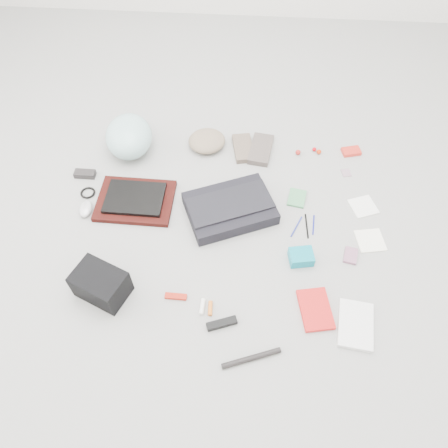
# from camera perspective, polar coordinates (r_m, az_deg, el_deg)

# --- Properties ---
(ground_plane) EXTENTS (4.00, 4.00, 0.00)m
(ground_plane) POSITION_cam_1_polar(r_m,az_deg,el_deg) (2.16, 0.00, -0.77)
(ground_plane) COLOR gray
(messenger_bag) EXTENTS (0.51, 0.44, 0.07)m
(messenger_bag) POSITION_cam_1_polar(r_m,az_deg,el_deg) (2.20, 0.77, 2.06)
(messenger_bag) COLOR black
(messenger_bag) RESTS_ON ground_plane
(bag_flap) EXTENTS (0.46, 0.34, 0.01)m
(bag_flap) POSITION_cam_1_polar(r_m,az_deg,el_deg) (2.17, 0.78, 2.72)
(bag_flap) COLOR black
(bag_flap) RESTS_ON messenger_bag
(laptop_sleeve) EXTENTS (0.39, 0.30, 0.03)m
(laptop_sleeve) POSITION_cam_1_polar(r_m,az_deg,el_deg) (2.30, -11.49, 2.99)
(laptop_sleeve) COLOR black
(laptop_sleeve) RESTS_ON ground_plane
(laptop) EXTENTS (0.30, 0.22, 0.02)m
(laptop) POSITION_cam_1_polar(r_m,az_deg,el_deg) (2.28, -11.59, 3.36)
(laptop) COLOR black
(laptop) RESTS_ON laptop_sleeve
(bike_helmet) EXTENTS (0.31, 0.36, 0.19)m
(bike_helmet) POSITION_cam_1_polar(r_m,az_deg,el_deg) (2.52, -12.32, 11.11)
(bike_helmet) COLOR #AADAD9
(bike_helmet) RESTS_ON ground_plane
(beanie) EXTENTS (0.27, 0.26, 0.07)m
(beanie) POSITION_cam_1_polar(r_m,az_deg,el_deg) (2.52, -2.26, 10.79)
(beanie) COLOR #83715A
(beanie) RESTS_ON ground_plane
(mitten_left) EXTENTS (0.14, 0.22, 0.03)m
(mitten_left) POSITION_cam_1_polar(r_m,az_deg,el_deg) (2.51, 2.53, 9.86)
(mitten_left) COLOR brown
(mitten_left) RESTS_ON ground_plane
(mitten_right) EXTENTS (0.15, 0.24, 0.03)m
(mitten_right) POSITION_cam_1_polar(r_m,az_deg,el_deg) (2.51, 4.83, 9.68)
(mitten_right) COLOR #564B46
(mitten_right) RESTS_ON ground_plane
(power_brick) EXTENTS (0.11, 0.05, 0.03)m
(power_brick) POSITION_cam_1_polar(r_m,az_deg,el_deg) (2.49, -17.71, 6.25)
(power_brick) COLOR black
(power_brick) RESTS_ON ground_plane
(cable_coil) EXTENTS (0.09, 0.09, 0.01)m
(cable_coil) POSITION_cam_1_polar(r_m,az_deg,el_deg) (2.41, -17.36, 3.92)
(cable_coil) COLOR black
(cable_coil) RESTS_ON ground_plane
(mouse) EXTENTS (0.07, 0.11, 0.04)m
(mouse) POSITION_cam_1_polar(r_m,az_deg,el_deg) (2.32, -17.61, 1.89)
(mouse) COLOR #BBBBC0
(mouse) RESTS_ON ground_plane
(camera_bag) EXTENTS (0.26, 0.23, 0.14)m
(camera_bag) POSITION_cam_1_polar(r_m,az_deg,el_deg) (2.00, -15.77, -7.58)
(camera_bag) COLOR black
(camera_bag) RESTS_ON ground_plane
(multitool) EXTENTS (0.10, 0.03, 0.02)m
(multitool) POSITION_cam_1_polar(r_m,az_deg,el_deg) (1.98, -6.31, -9.38)
(multitool) COLOR #A0190A
(multitool) RESTS_ON ground_plane
(toiletry_tube_white) EXTENTS (0.02, 0.07, 0.02)m
(toiletry_tube_white) POSITION_cam_1_polar(r_m,az_deg,el_deg) (1.95, -2.86, -10.74)
(toiletry_tube_white) COLOR white
(toiletry_tube_white) RESTS_ON ground_plane
(toiletry_tube_orange) EXTENTS (0.02, 0.07, 0.02)m
(toiletry_tube_orange) POSITION_cam_1_polar(r_m,az_deg,el_deg) (1.94, -1.80, -10.94)
(toiletry_tube_orange) COLOR orange
(toiletry_tube_orange) RESTS_ON ground_plane
(u_lock) EXTENTS (0.14, 0.08, 0.03)m
(u_lock) POSITION_cam_1_polar(r_m,az_deg,el_deg) (1.91, -0.30, -12.86)
(u_lock) COLOR black
(u_lock) RESTS_ON ground_plane
(bike_pump) EXTENTS (0.24, 0.11, 0.02)m
(bike_pump) POSITION_cam_1_polar(r_m,az_deg,el_deg) (1.86, 3.59, -17.09)
(bike_pump) COLOR black
(bike_pump) RESTS_ON ground_plane
(book_red) EXTENTS (0.16, 0.22, 0.02)m
(book_red) POSITION_cam_1_polar(r_m,az_deg,el_deg) (1.98, 11.85, -10.86)
(book_red) COLOR red
(book_red) RESTS_ON ground_plane
(book_white) EXTENTS (0.17, 0.23, 0.02)m
(book_white) POSITION_cam_1_polar(r_m,az_deg,el_deg) (1.99, 16.81, -12.49)
(book_white) COLOR silver
(book_white) RESTS_ON ground_plane
(notepad) EXTENTS (0.11, 0.13, 0.01)m
(notepad) POSITION_cam_1_polar(r_m,az_deg,el_deg) (2.31, 9.49, 3.36)
(notepad) COLOR #438955
(notepad) RESTS_ON ground_plane
(pen_blue) EXTENTS (0.06, 0.13, 0.01)m
(pen_blue) POSITION_cam_1_polar(r_m,az_deg,el_deg) (2.20, 9.44, -0.33)
(pen_blue) COLOR navy
(pen_blue) RESTS_ON ground_plane
(pen_black) EXTENTS (0.02, 0.15, 0.01)m
(pen_black) POSITION_cam_1_polar(r_m,az_deg,el_deg) (2.21, 10.75, -0.25)
(pen_black) COLOR black
(pen_black) RESTS_ON ground_plane
(pen_navy) EXTENTS (0.02, 0.12, 0.01)m
(pen_navy) POSITION_cam_1_polar(r_m,az_deg,el_deg) (2.22, 11.61, -0.11)
(pen_navy) COLOR navy
(pen_navy) RESTS_ON ground_plane
(accordion_wallet) EXTENTS (0.12, 0.11, 0.05)m
(accordion_wallet) POSITION_cam_1_polar(r_m,az_deg,el_deg) (2.08, 10.03, -4.24)
(accordion_wallet) COLOR #0788A0
(accordion_wallet) RESTS_ON ground_plane
(card_deck) EXTENTS (0.08, 0.10, 0.02)m
(card_deck) POSITION_cam_1_polar(r_m,az_deg,el_deg) (2.16, 16.20, -3.98)
(card_deck) COLOR #97617D
(card_deck) RESTS_ON ground_plane
(napkin_top) EXTENTS (0.16, 0.16, 0.01)m
(napkin_top) POSITION_cam_1_polar(r_m,az_deg,el_deg) (2.36, 17.73, 2.19)
(napkin_top) COLOR white
(napkin_top) RESTS_ON ground_plane
(napkin_bottom) EXTENTS (0.15, 0.15, 0.01)m
(napkin_bottom) POSITION_cam_1_polar(r_m,az_deg,el_deg) (2.24, 18.56, -2.06)
(napkin_bottom) COLOR white
(napkin_bottom) RESTS_ON ground_plane
(lollipop_a) EXTENTS (0.04, 0.04, 0.03)m
(lollipop_a) POSITION_cam_1_polar(r_m,az_deg,el_deg) (2.52, 9.65, 9.22)
(lollipop_a) COLOR #A9211C
(lollipop_a) RESTS_ON ground_plane
(lollipop_b) EXTENTS (0.03, 0.03, 0.02)m
(lollipop_b) POSITION_cam_1_polar(r_m,az_deg,el_deg) (2.56, 11.72, 9.53)
(lollipop_b) COLOR #BC010A
(lollipop_b) RESTS_ON ground_plane
(lollipop_c) EXTENTS (0.04, 0.04, 0.03)m
(lollipop_c) POSITION_cam_1_polar(r_m,az_deg,el_deg) (2.55, 12.29, 9.20)
(lollipop_c) COLOR red
(lollipop_c) RESTS_ON ground_plane
(altoids_tin) EXTENTS (0.11, 0.09, 0.02)m
(altoids_tin) POSITION_cam_1_polar(r_m,az_deg,el_deg) (2.60, 16.27, 9.10)
(altoids_tin) COLOR red
(altoids_tin) RESTS_ON ground_plane
(stamp_sheet) EXTENTS (0.06, 0.07, 0.00)m
(stamp_sheet) POSITION_cam_1_polar(r_m,az_deg,el_deg) (2.49, 15.67, 6.46)
(stamp_sheet) COLOR #A07C8E
(stamp_sheet) RESTS_ON ground_plane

